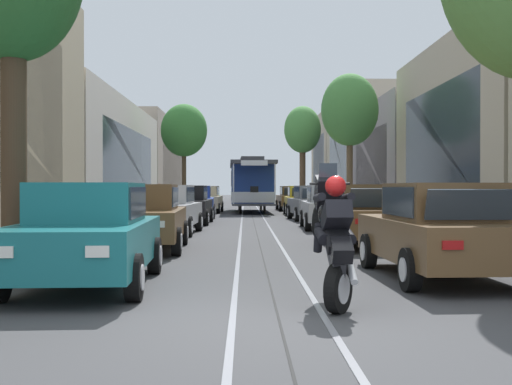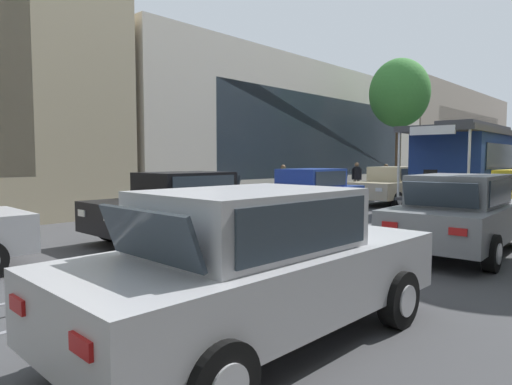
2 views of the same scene
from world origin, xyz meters
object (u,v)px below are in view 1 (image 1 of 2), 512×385
at_px(parked_car_teal_near_left, 88,234).
at_px(parked_car_silver_mid_left, 167,209).
at_px(parked_car_blue_fifth_left, 195,201).
at_px(parked_car_brown_sixth_right, 292,198).
at_px(parked_car_brown_second_left, 144,217).
at_px(parked_car_silver_mid_right, 329,207).
at_px(parked_car_brown_second_right, 365,215).
at_px(pedestrian_on_right_pavement, 168,196).
at_px(parked_car_green_far_left, 207,198).
at_px(motorcycle_with_rider, 333,231).
at_px(street_tree_kerb_right_mid, 303,131).
at_px(cable_car_trolley, 251,185).
at_px(street_tree_kerb_left_second, 184,131).
at_px(parked_car_grey_fourth_right, 312,203).
at_px(street_tree_kerb_right_second, 350,111).
at_px(pedestrian_on_left_pavement, 133,198).
at_px(parked_car_black_fourth_left, 187,204).
at_px(parked_car_brown_near_right, 440,230).
at_px(parked_car_beige_sixth_left, 205,199).
at_px(pedestrian_crossing_far, 159,196).
at_px(parked_car_yellow_fifth_right, 302,200).
at_px(fire_hydrant, 86,231).

height_order(parked_car_teal_near_left, parked_car_silver_mid_left, same).
relative_size(parked_car_silver_mid_left, parked_car_blue_fifth_left, 1.00).
relative_size(parked_car_silver_mid_left, parked_car_brown_sixth_right, 1.00).
height_order(parked_car_brown_second_left, parked_car_silver_mid_right, same).
distance_m(parked_car_brown_second_right, pedestrian_on_right_pavement, 27.20).
bearing_deg(parked_car_green_far_left, parked_car_silver_mid_left, -89.85).
height_order(parked_car_green_far_left, motorcycle_with_rider, motorcycle_with_rider).
bearing_deg(street_tree_kerb_right_mid, cable_car_trolley, -107.91).
height_order(parked_car_brown_sixth_right, street_tree_kerb_left_second, street_tree_kerb_left_second).
xyz_separation_m(parked_car_brown_second_left, parked_car_blue_fifth_left, (-0.03, 16.21, 0.00)).
xyz_separation_m(parked_car_grey_fourth_right, motorcycle_with_rider, (-1.99, -20.91, 0.16)).
height_order(parked_car_blue_fifth_left, pedestrian_on_right_pavement, pedestrian_on_right_pavement).
relative_size(street_tree_kerb_right_second, pedestrian_on_left_pavement, 4.35).
bearing_deg(parked_car_brown_second_left, parked_car_silver_mid_left, 90.89).
xyz_separation_m(parked_car_silver_mid_left, pedestrian_on_right_pavement, (-2.58, 21.67, 0.13)).
xyz_separation_m(parked_car_black_fourth_left, parked_car_brown_sixth_right, (5.49, 15.01, 0.00)).
distance_m(parked_car_brown_near_right, pedestrian_on_left_pavement, 25.88).
bearing_deg(street_tree_kerb_right_mid, pedestrian_on_right_pavement, -133.94).
relative_size(parked_car_teal_near_left, parked_car_brown_second_right, 1.00).
height_order(parked_car_black_fourth_left, parked_car_brown_sixth_right, same).
relative_size(parked_car_brown_second_left, pedestrian_on_right_pavement, 2.68).
bearing_deg(parked_car_brown_second_left, parked_car_brown_second_right, 9.77).
relative_size(parked_car_blue_fifth_left, parked_car_grey_fourth_right, 1.00).
bearing_deg(parked_car_grey_fourth_right, pedestrian_on_right_pavement, 121.73).
relative_size(parked_car_beige_sixth_left, pedestrian_crossing_far, 2.52).
height_order(parked_car_silver_mid_right, parked_car_yellow_fifth_right, same).
height_order(street_tree_kerb_right_second, pedestrian_on_right_pavement, street_tree_kerb_right_second).
height_order(parked_car_beige_sixth_left, parked_car_brown_second_right, same).
bearing_deg(pedestrian_on_left_pavement, parked_car_grey_fourth_right, -31.69).
distance_m(parked_car_brown_second_left, parked_car_brown_sixth_right, 26.50).
xyz_separation_m(parked_car_brown_second_right, street_tree_kerb_right_mid, (1.70, 36.20, 5.38)).
bearing_deg(parked_car_brown_second_left, street_tree_kerb_right_second, 64.93).
bearing_deg(parked_car_green_far_left, parked_car_black_fourth_left, -89.35).
height_order(parked_car_brown_near_right, parked_car_silver_mid_right, same).
distance_m(parked_car_silver_mid_left, parked_car_beige_sixth_left, 16.82).
height_order(street_tree_kerb_left_second, fire_hydrant, street_tree_kerb_left_second).
distance_m(parked_car_silver_mid_right, street_tree_kerb_right_mid, 30.06).
distance_m(parked_car_yellow_fifth_right, pedestrian_on_right_pavement, 11.13).
xyz_separation_m(parked_car_brown_near_right, street_tree_kerb_right_mid, (1.57, 41.97, 5.38)).
height_order(parked_car_beige_sixth_left, parked_car_silver_mid_right, same).
distance_m(parked_car_beige_sixth_left, parked_car_grey_fourth_right, 10.01).
distance_m(street_tree_kerb_right_mid, motorcycle_with_rider, 44.88).
height_order(street_tree_kerb_right_mid, cable_car_trolley, street_tree_kerb_right_mid).
bearing_deg(parked_car_teal_near_left, parked_car_brown_second_left, 90.35).
bearing_deg(pedestrian_on_right_pavement, parked_car_black_fourth_left, -80.37).
relative_size(parked_car_blue_fifth_left, parked_car_brown_second_right, 1.00).
xyz_separation_m(parked_car_teal_near_left, parked_car_black_fourth_left, (0.01, 16.44, 0.00)).
relative_size(parked_car_silver_mid_right, street_tree_kerb_right_second, 0.61).
xyz_separation_m(parked_car_beige_sixth_left, parked_car_grey_fourth_right, (5.44, -8.40, 0.00)).
bearing_deg(parked_car_brown_near_right, parked_car_brown_second_left, 139.58).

